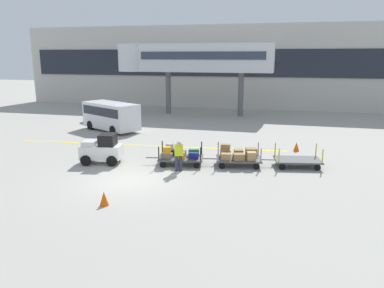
% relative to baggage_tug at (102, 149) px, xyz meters
% --- Properties ---
extents(ground_plane, '(120.00, 120.00, 0.00)m').
position_rel_baggage_tug_xyz_m(ground_plane, '(2.48, -2.30, -0.75)').
color(ground_plane, '#9E9B91').
extents(apron_lead_line, '(17.18, 1.66, 0.01)m').
position_rel_baggage_tug_xyz_m(apron_lead_line, '(0.94, 4.31, -0.75)').
color(apron_lead_line, yellow).
rests_on(apron_lead_line, ground_plane).
extents(terminal_building, '(46.23, 2.51, 8.69)m').
position_rel_baggage_tug_xyz_m(terminal_building, '(2.48, 23.68, 3.60)').
color(terminal_building, '#BCB7AD').
rests_on(terminal_building, ground_plane).
extents(jet_bridge, '(14.96, 3.00, 6.63)m').
position_rel_baggage_tug_xyz_m(jet_bridge, '(-0.18, 17.69, 4.51)').
color(jet_bridge, silver).
rests_on(jet_bridge, ground_plane).
extents(baggage_tug, '(2.27, 1.56, 1.58)m').
position_rel_baggage_tug_xyz_m(baggage_tug, '(0.00, 0.00, 0.00)').
color(baggage_tug, white).
rests_on(baggage_tug, ground_plane).
extents(baggage_cart_lead, '(3.08, 1.80, 1.10)m').
position_rel_baggage_tug_xyz_m(baggage_cart_lead, '(4.01, 0.77, -0.25)').
color(baggage_cart_lead, '#4C4C4F').
rests_on(baggage_cart_lead, ground_plane).
extents(baggage_cart_middle, '(3.08, 1.80, 1.10)m').
position_rel_baggage_tug_xyz_m(baggage_cart_middle, '(7.03, 1.36, -0.23)').
color(baggage_cart_middle, '#4C4C4F').
rests_on(baggage_cart_middle, ground_plane).
extents(baggage_cart_tail, '(3.08, 1.80, 1.10)m').
position_rel_baggage_tug_xyz_m(baggage_cart_tail, '(9.98, 1.88, -0.41)').
color(baggage_cart_tail, '#4C4C4F').
rests_on(baggage_cart_tail, ground_plane).
extents(baggage_handler, '(0.53, 0.54, 1.56)m').
position_rel_baggage_tug_xyz_m(baggage_handler, '(4.34, -0.43, 0.11)').
color(baggage_handler, '#2D334C').
rests_on(baggage_handler, ground_plane).
extents(shuttle_van, '(5.12, 3.96, 2.10)m').
position_rel_baggage_tug_xyz_m(shuttle_van, '(-3.56, 8.27, 0.48)').
color(shuttle_van, silver).
rests_on(shuttle_van, ground_plane).
extents(safety_cone_near, '(0.36, 0.36, 0.55)m').
position_rel_baggage_tug_xyz_m(safety_cone_near, '(2.80, -5.25, -0.48)').
color(safety_cone_near, '#EA590F').
rests_on(safety_cone_near, ground_plane).
extents(safety_cone_far, '(0.36, 0.36, 0.55)m').
position_rel_baggage_tug_xyz_m(safety_cone_far, '(9.97, 5.24, -0.48)').
color(safety_cone_far, '#EA590F').
rests_on(safety_cone_far, ground_plane).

